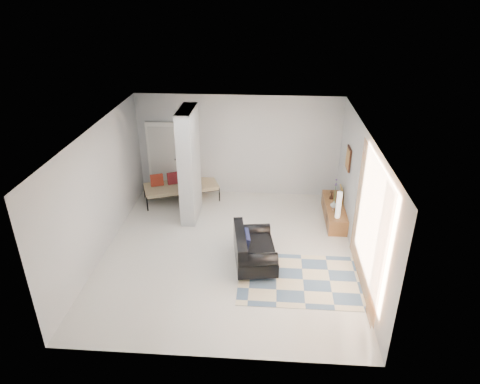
{
  "coord_description": "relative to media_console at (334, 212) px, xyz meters",
  "views": [
    {
      "loc": [
        0.82,
        -7.94,
        5.43
      ],
      "look_at": [
        0.21,
        0.6,
        1.2
      ],
      "focal_mm": 32.0,
      "sensor_mm": 36.0,
      "label": 1
    }
  ],
  "objects": [
    {
      "name": "wall_art",
      "position": [
        0.2,
        -0.0,
        1.44
      ],
      "size": [
        0.04,
        0.45,
        0.55
      ],
      "primitive_type": "cube",
      "color": "#391A0F",
      "rests_on": "wall_right"
    },
    {
      "name": "media_console",
      "position": [
        0.0,
        0.0,
        0.0
      ],
      "size": [
        0.45,
        1.72,
        0.8
      ],
      "color": "brown",
      "rests_on": "floor"
    },
    {
      "name": "floor",
      "position": [
        -2.52,
        -1.66,
        -0.21
      ],
      "size": [
        6.0,
        6.0,
        0.0
      ],
      "primitive_type": "plane",
      "color": "beige",
      "rests_on": "ground"
    },
    {
      "name": "cylinder_lamp",
      "position": [
        -0.02,
        -0.63,
        0.53
      ],
      "size": [
        0.12,
        0.12,
        0.66
      ],
      "primitive_type": "cylinder",
      "color": "silver",
      "rests_on": "media_console"
    },
    {
      "name": "daybed",
      "position": [
        -4.08,
        0.81,
        0.2
      ],
      "size": [
        2.14,
        1.48,
        0.77
      ],
      "rotation": [
        0.0,
        0.0,
        0.36
      ],
      "color": "black",
      "rests_on": "floor"
    },
    {
      "name": "ceiling",
      "position": [
        -2.52,
        -1.66,
        2.59
      ],
      "size": [
        6.0,
        6.0,
        0.0
      ],
      "primitive_type": "plane",
      "rotation": [
        3.14,
        0.0,
        0.0
      ],
      "color": "white",
      "rests_on": "wall_back"
    },
    {
      "name": "wall_back",
      "position": [
        -2.52,
        1.34,
        1.19
      ],
      "size": [
        6.0,
        0.0,
        6.0
      ],
      "primitive_type": "plane",
      "rotation": [
        1.57,
        0.0,
        0.0
      ],
      "color": "#B4B7B9",
      "rests_on": "ground"
    },
    {
      "name": "loveseat",
      "position": [
        -1.98,
        -2.06,
        0.16
      ],
      "size": [
        1.01,
        1.5,
        0.76
      ],
      "rotation": [
        0.0,
        0.0,
        0.15
      ],
      "color": "silver",
      "rests_on": "floor"
    },
    {
      "name": "wall_left",
      "position": [
        -5.27,
        -1.66,
        1.19
      ],
      "size": [
        0.0,
        6.0,
        6.0
      ],
      "primitive_type": "plane",
      "rotation": [
        1.57,
        0.0,
        1.57
      ],
      "color": "#B4B7B9",
      "rests_on": "ground"
    },
    {
      "name": "bronze_figurine",
      "position": [
        -0.05,
        0.34,
        0.31
      ],
      "size": [
        0.13,
        0.13,
        0.23
      ],
      "primitive_type": null,
      "rotation": [
        0.0,
        0.0,
        -0.15
      ],
      "color": "black",
      "rests_on": "media_console"
    },
    {
      "name": "partition_column",
      "position": [
        -3.62,
        -0.06,
        1.19
      ],
      "size": [
        0.35,
        1.2,
        2.8
      ],
      "primitive_type": "cube",
      "color": "#A2A7A9",
      "rests_on": "floor"
    },
    {
      "name": "area_rug",
      "position": [
        -0.92,
        -2.56,
        -0.2
      ],
      "size": [
        2.61,
        1.75,
        0.01
      ],
      "primitive_type": "cube",
      "rotation": [
        0.0,
        0.0,
        -0.01
      ],
      "color": "beige",
      "rests_on": "floor"
    },
    {
      "name": "curtain",
      "position": [
        0.15,
        -2.81,
        1.24
      ],
      "size": [
        0.0,
        2.55,
        2.55
      ],
      "primitive_type": "plane",
      "rotation": [
        1.57,
        0.0,
        1.57
      ],
      "color": "orange",
      "rests_on": "wall_right"
    },
    {
      "name": "hallway_door",
      "position": [
        -4.62,
        1.3,
        0.81
      ],
      "size": [
        0.85,
        0.06,
        2.04
      ],
      "primitive_type": "cube",
      "color": "white",
      "rests_on": "floor"
    },
    {
      "name": "wall_right",
      "position": [
        0.23,
        -1.66,
        1.19
      ],
      "size": [
        0.0,
        6.0,
        6.0
      ],
      "primitive_type": "plane",
      "rotation": [
        1.57,
        0.0,
        -1.57
      ],
      "color": "#B4B7B9",
      "rests_on": "ground"
    },
    {
      "name": "vase",
      "position": [
        -0.05,
        -0.14,
        0.28
      ],
      "size": [
        0.19,
        0.19,
        0.17
      ],
      "primitive_type": "imported",
      "rotation": [
        0.0,
        0.0,
        -0.12
      ],
      "color": "silver",
      "rests_on": "media_console"
    },
    {
      "name": "wall_front",
      "position": [
        -2.52,
        -4.66,
        1.19
      ],
      "size": [
        6.0,
        0.0,
        6.0
      ],
      "primitive_type": "plane",
      "rotation": [
        -1.57,
        0.0,
        0.0
      ],
      "color": "#B4B7B9",
      "rests_on": "ground"
    }
  ]
}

